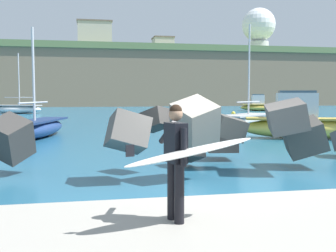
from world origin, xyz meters
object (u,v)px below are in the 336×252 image
(boat_mid_centre, at_px, (260,106))
(station_building_central, at_px, (95,36))
(station_building_west, at_px, (163,47))
(mooring_buoy_middle, at_px, (233,113))
(boat_mid_right, at_px, (304,124))
(boat_near_centre, at_px, (38,128))
(surfer_with_board, at_px, (181,154))
(radar_dome, at_px, (259,27))
(boat_mid_left, at_px, (16,109))
(boat_near_right, at_px, (246,119))

(boat_mid_centre, height_order, station_building_central, station_building_central)
(boat_mid_centre, bearing_deg, station_building_west, 94.30)
(mooring_buoy_middle, xyz_separation_m, station_building_west, (4.04, 63.52, 14.27))
(boat_mid_right, bearing_deg, station_building_west, 84.30)
(boat_near_centre, xyz_separation_m, station_building_west, (21.54, 82.64, 13.99))
(surfer_with_board, height_order, boat_mid_centre, boat_mid_centre)
(boat_mid_centre, distance_m, mooring_buoy_middle, 13.80)
(boat_mid_centre, distance_m, radar_dome, 43.45)
(boat_mid_left, bearing_deg, station_building_central, 77.01)
(surfer_with_board, relative_size, mooring_buoy_middle, 4.80)
(surfer_with_board, xyz_separation_m, boat_mid_right, (9.09, 12.42, -0.53))
(boat_near_centre, relative_size, boat_mid_right, 0.99)
(boat_near_right, bearing_deg, boat_mid_right, -93.51)
(boat_near_centre, xyz_separation_m, boat_near_right, (13.53, 5.88, -0.05))
(radar_dome, bearing_deg, boat_mid_right, -111.81)
(boat_near_centre, relative_size, station_building_central, 0.85)
(surfer_with_board, bearing_deg, boat_mid_right, 53.79)
(station_building_west, xyz_separation_m, station_building_central, (-17.56, -12.03, 0.62))
(surfer_with_board, relative_size, station_building_central, 0.28)
(boat_mid_right, xyz_separation_m, mooring_buoy_middle, (4.53, 22.24, -0.53))
(station_building_west, bearing_deg, boat_mid_left, -116.66)
(radar_dome, relative_size, station_building_west, 1.76)
(boat_near_right, bearing_deg, station_building_west, 84.04)
(boat_mid_left, height_order, mooring_buoy_middle, boat_mid_left)
(boat_mid_centre, relative_size, boat_mid_right, 0.90)
(station_building_central, bearing_deg, boat_mid_right, -83.04)
(surfer_with_board, height_order, boat_near_right, boat_near_right)
(surfer_with_board, relative_size, boat_mid_right, 0.33)
(radar_dome, bearing_deg, boat_mid_left, -140.25)
(surfer_with_board, relative_size, radar_dome, 0.21)
(boat_near_right, height_order, station_building_west, station_building_west)
(surfer_with_board, xyz_separation_m, boat_mid_centre, (21.58, 45.92, -0.57))
(station_building_west, relative_size, station_building_central, 0.76)
(radar_dome, height_order, station_building_central, radar_dome)
(station_building_central, bearing_deg, mooring_buoy_middle, -75.28)
(boat_near_centre, xyz_separation_m, boat_mid_centre, (25.47, 30.38, 0.21))
(boat_mid_centre, xyz_separation_m, station_building_west, (-3.93, 52.26, 13.79))
(boat_mid_centre, xyz_separation_m, mooring_buoy_middle, (-7.97, -11.26, -0.48))
(boat_mid_centre, bearing_deg, boat_near_centre, -129.98)
(station_building_west, bearing_deg, boat_near_centre, -104.61)
(surfer_with_board, bearing_deg, radar_dome, 65.78)
(radar_dome, bearing_deg, mooring_buoy_middle, -116.16)
(boat_mid_centre, xyz_separation_m, radar_dome, (15.63, 36.80, 17.01))
(station_building_west, bearing_deg, station_building_central, -145.58)
(boat_mid_right, bearing_deg, radar_dome, 68.19)
(surfer_with_board, bearing_deg, boat_near_centre, 104.06)
(boat_mid_right, relative_size, station_building_west, 1.12)
(surfer_with_board, distance_m, boat_mid_centre, 50.74)
(station_building_west, bearing_deg, radar_dome, -38.31)
(boat_near_centre, distance_m, boat_mid_left, 28.75)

